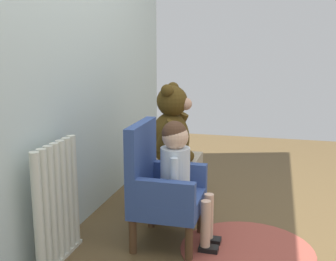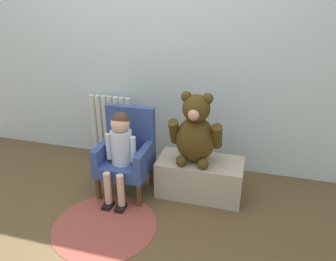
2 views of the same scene
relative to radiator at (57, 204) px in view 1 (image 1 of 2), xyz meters
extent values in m
plane|color=brown|center=(0.35, -0.96, -0.33)|extent=(6.00, 6.00, 0.00)
cube|color=silver|center=(0.35, 0.12, 0.87)|extent=(3.80, 0.05, 2.40)
cylinder|color=silver|center=(-0.19, 0.00, 0.01)|extent=(0.05, 0.05, 0.64)
cylinder|color=silver|center=(-0.12, 0.00, 0.01)|extent=(0.05, 0.05, 0.64)
cylinder|color=silver|center=(-0.06, 0.00, 0.01)|extent=(0.05, 0.05, 0.64)
cylinder|color=silver|center=(0.00, 0.00, 0.01)|extent=(0.05, 0.05, 0.64)
cylinder|color=silver|center=(0.06, 0.00, 0.01)|extent=(0.05, 0.05, 0.64)
cylinder|color=silver|center=(0.12, 0.00, 0.01)|extent=(0.05, 0.05, 0.64)
cylinder|color=silver|center=(0.19, 0.00, 0.01)|extent=(0.05, 0.05, 0.64)
cube|color=silver|center=(0.00, 0.00, -0.32)|extent=(0.43, 0.05, 0.02)
cube|color=#304884|center=(0.35, -0.52, -0.07)|extent=(0.42, 0.39, 0.10)
cube|color=#304884|center=(0.35, -0.36, 0.18)|extent=(0.42, 0.06, 0.41)
cube|color=#304884|center=(0.17, -0.52, 0.05)|extent=(0.06, 0.39, 0.14)
cube|color=#304884|center=(0.53, -0.52, 0.05)|extent=(0.06, 0.39, 0.14)
cylinder|color=#4C331E|center=(0.18, -0.68, -0.23)|extent=(0.04, 0.04, 0.20)
cylinder|color=#4C331E|center=(0.53, -0.68, -0.23)|extent=(0.04, 0.04, 0.20)
cylinder|color=#4C331E|center=(0.18, -0.36, -0.23)|extent=(0.04, 0.04, 0.20)
cylinder|color=#4C331E|center=(0.53, -0.36, -0.23)|extent=(0.04, 0.04, 0.20)
cylinder|color=silver|center=(0.35, -0.56, 0.12)|extent=(0.17, 0.17, 0.28)
sphere|color=#D8AD8E|center=(0.35, -0.56, 0.32)|extent=(0.15, 0.15, 0.15)
sphere|color=#472D1E|center=(0.35, -0.55, 0.34)|extent=(0.14, 0.14, 0.14)
cylinder|color=#D8AD8E|center=(0.30, -0.75, -0.16)|extent=(0.06, 0.06, 0.27)
cube|color=black|center=(0.30, -0.77, -0.31)|extent=(0.07, 0.11, 0.03)
cylinder|color=#D8AD8E|center=(0.41, -0.75, -0.16)|extent=(0.06, 0.06, 0.27)
cube|color=black|center=(0.41, -0.77, -0.31)|extent=(0.07, 0.11, 0.03)
cylinder|color=silver|center=(0.25, -0.58, 0.12)|extent=(0.04, 0.04, 0.22)
cylinder|color=silver|center=(0.46, -0.58, 0.12)|extent=(0.04, 0.04, 0.22)
cube|color=tan|center=(0.96, -0.38, -0.17)|extent=(0.69, 0.34, 0.31)
ellipsoid|color=#443211|center=(0.91, -0.39, 0.17)|extent=(0.32, 0.27, 0.37)
sphere|color=#443211|center=(0.91, -0.40, 0.44)|extent=(0.22, 0.22, 0.22)
sphere|color=tan|center=(0.91, -0.50, 0.42)|extent=(0.09, 0.09, 0.09)
sphere|color=#443211|center=(0.83, -0.39, 0.52)|extent=(0.09, 0.09, 0.09)
sphere|color=#443211|center=(0.99, -0.39, 0.52)|extent=(0.09, 0.09, 0.09)
cylinder|color=#443211|center=(0.74, -0.40, 0.23)|extent=(0.08, 0.16, 0.23)
cylinder|color=#443211|center=(1.08, -0.40, 0.23)|extent=(0.08, 0.16, 0.23)
sphere|color=#443211|center=(0.82, -0.50, 0.03)|extent=(0.09, 0.09, 0.09)
sphere|color=#443211|center=(1.00, -0.50, 0.03)|extent=(0.09, 0.09, 0.09)
cylinder|color=brown|center=(0.37, -0.98, -0.32)|extent=(0.77, 0.77, 0.01)
camera|label=1|loc=(-1.89, -1.10, 0.84)|focal=45.00mm
camera|label=2|loc=(1.33, -2.70, 1.29)|focal=35.00mm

